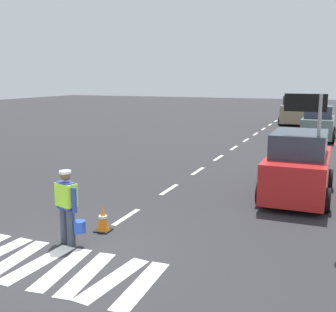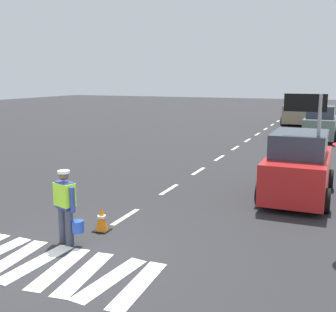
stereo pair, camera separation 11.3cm
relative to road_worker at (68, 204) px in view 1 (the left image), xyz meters
name	(u,v)px [view 1 (the left image)]	position (x,y,z in m)	size (l,w,h in m)	color
ground_plane	(256,134)	(0.31, 20.41, -0.93)	(96.00, 96.00, 0.00)	#28282B
crosswalk_stripes	(50,266)	(0.31, -1.08, -0.92)	(4.40, 1.93, 0.01)	white
lane_center_line	(267,127)	(0.31, 24.61, -0.93)	(0.14, 46.40, 0.01)	silver
road_worker	(68,204)	(0.00, 0.00, 0.00)	(0.77, 0.41, 1.67)	#383D4C
lane_direction_sign	(310,122)	(4.61, 5.08, 1.48)	(1.16, 0.11, 3.20)	gray
traffic_cone_near	(103,219)	(0.28, 0.99, -0.62)	(0.36, 0.36, 0.63)	black
car_parked_far	(318,124)	(4.18, 18.96, 0.01)	(1.97, 3.89, 2.03)	slate
car_outgoing_far	(294,111)	(1.97, 27.25, 0.11)	(2.02, 3.91, 2.24)	gray
car_parked_curbside	(298,167)	(4.29, 5.85, 0.02)	(2.00, 4.13, 2.04)	red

